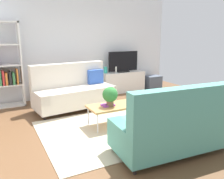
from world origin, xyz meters
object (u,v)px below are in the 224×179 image
Objects in this scene: couch_beige at (74,91)px; storage_trunk at (152,82)px; couch_green at (176,126)px; tv at (123,62)px; vase_0 at (106,70)px; potted_plant at (110,95)px; tv_console at (123,82)px; coffee_table at (116,106)px; vase_1 at (111,70)px; table_book_0 at (108,105)px; bottle_0 at (116,70)px.

couch_beige reaches higher than storage_trunk.
couch_green is 3.97m from tv.
couch_beige is 10.32× the size of vase_0.
tv is 1.92× the size of storage_trunk.
storage_trunk is (3.01, 0.82, -0.22)m from couch_beige.
couch_beige is 1.01× the size of couch_green.
couch_green is 3.76× the size of storage_trunk.
couch_beige is at bearing 100.06° from potted_plant.
coffee_table is at bearing -123.02° from tv_console.
couch_beige is 1.81m from vase_1.
table_book_0 is 1.25× the size of vase_0.
vase_0 reaches higher than table_book_0.
vase_1 is (-1.51, 0.15, 0.49)m from storage_trunk.
tv is at bearing 175.84° from storage_trunk.
storage_trunk is at bearing -4.16° from tv.
vase_0 is at bearing 163.95° from bottle_0.
vase_1 is at bearing 147.50° from bottle_0.
potted_plant is at bearing -169.01° from coffee_table.
vase_0 reaches higher than vase_1.
table_book_0 is (-0.45, 1.44, -0.01)m from couch_green.
couch_beige is 5.13× the size of potted_plant.
tv is at bearing 53.79° from table_book_0.
couch_beige is 1.42× the size of tv_console.
coffee_table is at bearing 98.97° from couch_beige.
vase_0 is at bearing 174.90° from storage_trunk.
storage_trunk is 2.71× the size of bottle_0.
coffee_table is at bearing 105.46° from couch_green.
storage_trunk is 2.17× the size of table_book_0.
tv_console is (1.91, 0.92, -0.12)m from couch_beige.
tv_console is 0.63m from tv.
potted_plant is at bearing -125.25° from tv.
tv is 0.48m from vase_1.
vase_1 is (-0.41, 0.07, -0.24)m from tv.
tv is (1.52, 2.32, 0.56)m from coffee_table.
couch_beige is at bearing 105.52° from coffee_table.
tv_console is 7.28× the size of vase_0.
tv is at bearing -90.00° from tv_console.
potted_plant is (-0.42, 1.39, 0.20)m from couch_green.
couch_green is 1.40× the size of tv_console.
table_book_0 is (-2.78, -2.22, 0.22)m from storage_trunk.
vase_0 reaches higher than potted_plant.
storage_trunk is at bearing 38.57° from table_book_0.
potted_plant is at bearing -140.60° from storage_trunk.
table_book_0 is 2.71m from vase_1.
tv is 2.90m from table_book_0.
coffee_table is 2.59m from vase_0.
couch_green reaches higher than coffee_table.
couch_beige is at bearing -154.40° from tv_console.
couch_beige is at bearing -151.96° from bottle_0.
tv is at bearing -161.44° from couch_beige.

